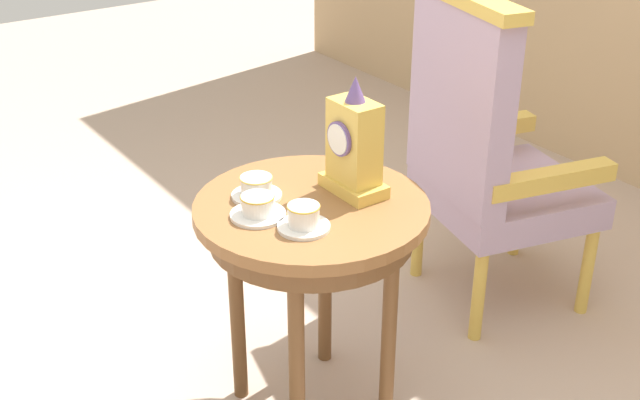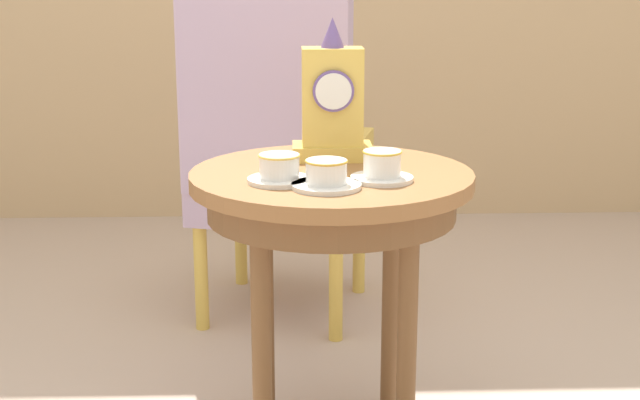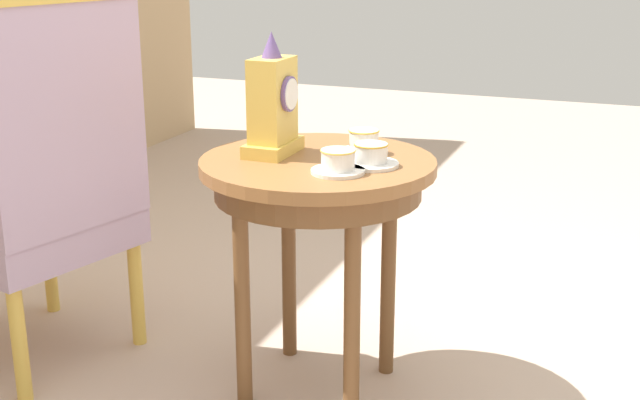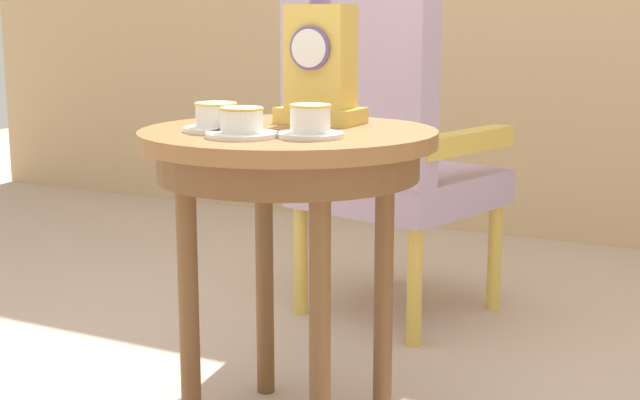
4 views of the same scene
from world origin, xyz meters
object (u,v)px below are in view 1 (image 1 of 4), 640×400
Objects in this scene: teacup_center at (304,218)px; mantel_clock at (354,147)px; side_table at (312,231)px; armchair at (485,151)px; teacup_left at (256,188)px; teacup_right at (258,208)px.

teacup_center is 0.27m from mantel_clock.
side_table is at bearing 137.48° from teacup_center.
armchair is (-0.14, 0.81, -0.01)m from side_table.
teacup_left is (-0.12, -0.10, 0.12)m from side_table.
teacup_right is 0.44× the size of mantel_clock.
teacup_right is at bearing -29.39° from teacup_left.
teacup_right is at bearing -96.63° from side_table.
armchair reaches higher than teacup_right.
teacup_center is at bearing 26.61° from teacup_right.
side_table is 5.05× the size of teacup_center.
teacup_right is at bearing -95.15° from mantel_clock.
teacup_right is (-0.02, -0.16, 0.11)m from side_table.
teacup_center is 0.41× the size of mantel_clock.
teacup_right is 0.14m from teacup_center.
armchair is at bearing 97.10° from teacup_right.
side_table is at bearing 83.37° from teacup_right.
teacup_right is 1.08× the size of teacup_center.
teacup_left is at bearing -178.44° from teacup_center.
mantel_clock is at bearing 84.85° from teacup_right.
teacup_left is 0.29m from mantel_clock.
teacup_center reaches higher than teacup_right.
armchair is at bearing 99.73° from side_table.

